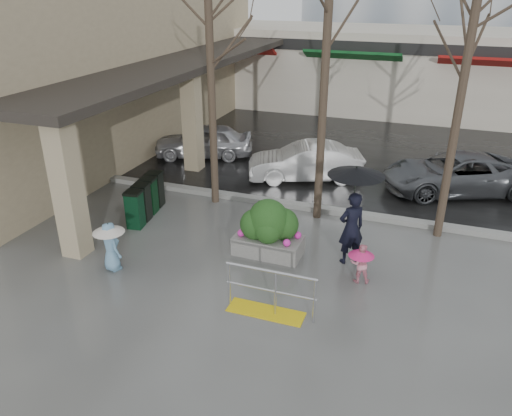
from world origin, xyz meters
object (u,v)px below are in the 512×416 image
Objects in this scene: tree_mideast at (469,46)px; woman at (353,208)px; child_pink at (361,260)px; child_blue at (110,242)px; car_b at (305,162)px; handrail at (269,298)px; car_c at (456,173)px; planter at (269,229)px; news_boxes at (146,199)px; tree_west at (209,27)px; tree_midwest at (328,24)px; car_a at (204,141)px.

woman is at bearing -132.19° from tree_mideast.
tree_mideast is at bearing -134.32° from child_pink.
car_b is (2.74, 7.18, -0.09)m from child_blue.
tree_mideast is 9.37m from child_blue.
handrail is 8.86m from car_c.
car_c is at bearing 66.65° from handrail.
planter reaches higher than car_c.
child_blue is 2.94m from news_boxes.
news_boxes is (-1.44, -1.61, -4.55)m from tree_west.
tree_midwest is 7.45× the size of child_pink.
child_blue reaches higher than news_boxes.
tree_midwest reaches higher than handrail.
child_blue is 7.69m from car_b.
tree_mideast is 4.52m from woman.
news_boxes is at bearing -60.98° from car_b.
woman is 0.54× the size of car_c.
child_pink is 0.78× the size of child_blue.
tree_west reaches higher than woman.
handrail is at bearing -55.01° from tree_west.
tree_west is 5.67× the size of child_blue.
car_b is (-2.42, 4.93, -0.80)m from woman.
planter reaches higher than car_a.
tree_midwest is at bearing 35.99° from car_a.
tree_midwest is 5.21m from planter.
planter is at bearing -20.79° from news_boxes.
handrail is 2.47m from planter.
tree_mideast is 5.48m from child_pink.
handrail is 0.77× the size of woman.
child_blue is (-7.14, -4.43, -4.14)m from tree_mideast.
woman is (1.16, 2.62, 1.06)m from handrail.
child_blue is 0.62× the size of news_boxes.
car_c is at bearing -152.99° from woman.
child_blue is at bearing -16.33° from woman.
child_pink is 6.61m from car_c.
news_boxes is 5.62m from car_b.
tree_west is 6.22m from car_a.
tree_midwest is 5.84× the size of child_blue.
news_boxes is at bearing -48.05° from child_blue.
tree_midwest is 8.02m from car_a.
car_b is at bearing -103.80° from woman.
tree_midwest is 6.80m from news_boxes.
tree_mideast reaches higher than car_a.
tree_midwest reaches higher than car_c.
tree_west is 1.78× the size of car_b.
tree_midwest is (-0.16, 4.80, 4.86)m from handrail.
child_pink is (4.90, -2.98, -4.53)m from tree_west.
tree_mideast is 1.43× the size of car_c.
car_a is at bearing -125.17° from car_b.
tree_west is 5.04m from news_boxes.
car_b is at bearing -80.06° from child_pink.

